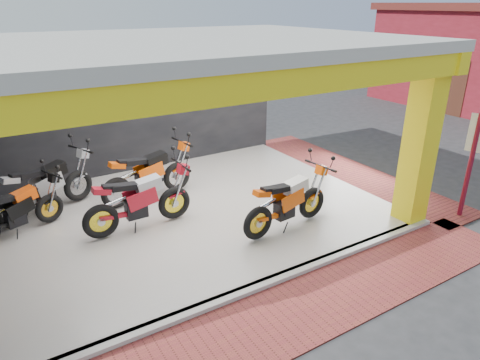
# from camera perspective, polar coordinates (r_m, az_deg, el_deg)

# --- Properties ---
(ground) EXTENTS (80.00, 80.00, 0.00)m
(ground) POSITION_cam_1_polar(r_m,az_deg,el_deg) (7.99, -0.23, -10.03)
(ground) COLOR #2D2D30
(ground) RESTS_ON ground
(showroom_floor) EXTENTS (8.00, 6.00, 0.10)m
(showroom_floor) POSITION_cam_1_polar(r_m,az_deg,el_deg) (9.50, -6.55, -4.17)
(showroom_floor) COLOR silver
(showroom_floor) RESTS_ON ground
(showroom_ceiling) EXTENTS (8.40, 6.40, 0.20)m
(showroom_ceiling) POSITION_cam_1_polar(r_m,az_deg,el_deg) (8.53, -7.64, 17.66)
(showroom_ceiling) COLOR beige
(showroom_ceiling) RESTS_ON corner_column
(back_wall) EXTENTS (8.20, 0.20, 3.50)m
(back_wall) POSITION_cam_1_polar(r_m,az_deg,el_deg) (11.68, -13.59, 9.33)
(back_wall) COLOR black
(back_wall) RESTS_ON ground
(corner_column) EXTENTS (0.50, 0.50, 3.50)m
(corner_column) POSITION_cam_1_polar(r_m,az_deg,el_deg) (9.17, 22.89, 4.60)
(corner_column) COLOR yellow
(corner_column) RESTS_ON ground
(header_beam_front) EXTENTS (8.40, 0.30, 0.40)m
(header_beam_front) POSITION_cam_1_polar(r_m,az_deg,el_deg) (5.98, 4.86, 12.84)
(header_beam_front) COLOR yellow
(header_beam_front) RESTS_ON corner_column
(header_beam_right) EXTENTS (0.30, 6.40, 0.40)m
(header_beam_right) POSITION_cam_1_polar(r_m,az_deg,el_deg) (10.83, 12.95, 16.73)
(header_beam_right) COLOR yellow
(header_beam_right) RESTS_ON corner_column
(floor_kerb) EXTENTS (8.00, 0.20, 0.10)m
(floor_kerb) POSITION_cam_1_polar(r_m,az_deg,el_deg) (7.26, 4.09, -13.37)
(floor_kerb) COLOR silver
(floor_kerb) RESTS_ON ground
(paver_front) EXTENTS (9.00, 1.40, 0.03)m
(paver_front) POSITION_cam_1_polar(r_m,az_deg,el_deg) (6.80, 8.07, -16.81)
(paver_front) COLOR brown
(paver_front) RESTS_ON ground
(paver_right) EXTENTS (1.40, 7.00, 0.03)m
(paver_right) POSITION_cam_1_polar(r_m,az_deg,el_deg) (12.14, 14.34, 1.16)
(paver_right) COLOR brown
(paver_right) RESTS_ON ground
(signpost) EXTENTS (0.11, 0.34, 2.46)m
(signpost) POSITION_cam_1_polar(r_m,az_deg,el_deg) (10.04, 28.52, 2.63)
(signpost) COLOR maroon
(signpost) RESTS_ON ground
(moto_hero) EXTENTS (2.32, 1.06, 1.37)m
(moto_hero) POSITION_cam_1_polar(r_m,az_deg,el_deg) (8.88, 9.65, -1.11)
(moto_hero) COLOR #ED5309
(moto_hero) RESTS_ON showroom_floor
(moto_row_a) EXTENTS (2.34, 0.89, 1.42)m
(moto_row_a) POSITION_cam_1_polar(r_m,az_deg,el_deg) (8.81, -8.88, -1.05)
(moto_row_a) COLOR #AF1221
(moto_row_a) RESTS_ON showroom_floor
(moto_row_b) EXTENTS (2.44, 1.15, 1.43)m
(moto_row_b) POSITION_cam_1_polar(r_m,az_deg,el_deg) (10.17, -8.54, 2.28)
(moto_row_b) COLOR #E75009
(moto_row_b) RESTS_ON showroom_floor
(moto_row_c) EXTENTS (2.13, 1.42, 1.22)m
(moto_row_c) POSITION_cam_1_polar(r_m,az_deg,el_deg) (9.46, -24.33, -1.87)
(moto_row_c) COLOR black
(moto_row_c) RESTS_ON showroom_floor
(moto_row_d) EXTENTS (2.50, 1.69, 1.43)m
(moto_row_d) POSITION_cam_1_polar(r_m,az_deg,el_deg) (10.21, -21.02, 1.05)
(moto_row_d) COLOR #9A9CA1
(moto_row_d) RESTS_ON showroom_floor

